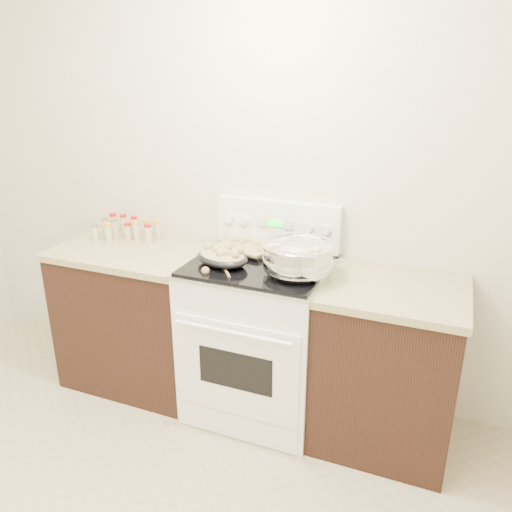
% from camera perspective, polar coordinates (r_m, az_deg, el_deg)
% --- Properties ---
extents(counter_left, '(0.93, 0.67, 0.92)m').
position_cam_1_polar(counter_left, '(3.33, -13.07, -6.49)').
color(counter_left, black).
rests_on(counter_left, ground).
extents(counter_right, '(0.73, 0.67, 0.92)m').
position_cam_1_polar(counter_right, '(2.82, 14.67, -11.87)').
color(counter_right, black).
rests_on(counter_right, ground).
extents(kitchen_range, '(0.78, 0.73, 1.22)m').
position_cam_1_polar(kitchen_range, '(2.95, 0.40, -8.97)').
color(kitchen_range, white).
rests_on(kitchen_range, ground).
extents(mixing_bowl, '(0.49, 0.49, 0.22)m').
position_cam_1_polar(mixing_bowl, '(2.57, 4.78, -0.30)').
color(mixing_bowl, silver).
rests_on(mixing_bowl, kitchen_range).
extents(roasting_pan, '(0.36, 0.30, 0.11)m').
position_cam_1_polar(roasting_pan, '(2.71, -3.87, -0.08)').
color(roasting_pan, black).
rests_on(roasting_pan, kitchen_range).
extents(baking_sheet, '(0.41, 0.34, 0.06)m').
position_cam_1_polar(baking_sheet, '(2.94, -1.14, 1.01)').
color(baking_sheet, black).
rests_on(baking_sheet, kitchen_range).
extents(wooden_spoon, '(0.17, 0.22, 0.04)m').
position_cam_1_polar(wooden_spoon, '(2.64, -4.97, -1.55)').
color(wooden_spoon, '#9D7248').
rests_on(wooden_spoon, kitchen_range).
extents(blue_ladle, '(0.14, 0.24, 0.09)m').
position_cam_1_polar(blue_ladle, '(2.60, 6.92, -1.51)').
color(blue_ladle, '#9DDCEA').
rests_on(blue_ladle, kitchen_range).
extents(spice_jars, '(0.39, 0.24, 0.13)m').
position_cam_1_polar(spice_jars, '(3.32, -14.61, 3.06)').
color(spice_jars, '#BFB28C').
rests_on(spice_jars, counter_left).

